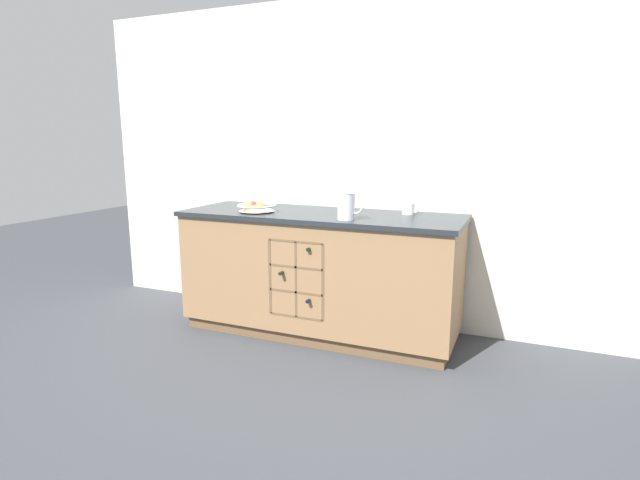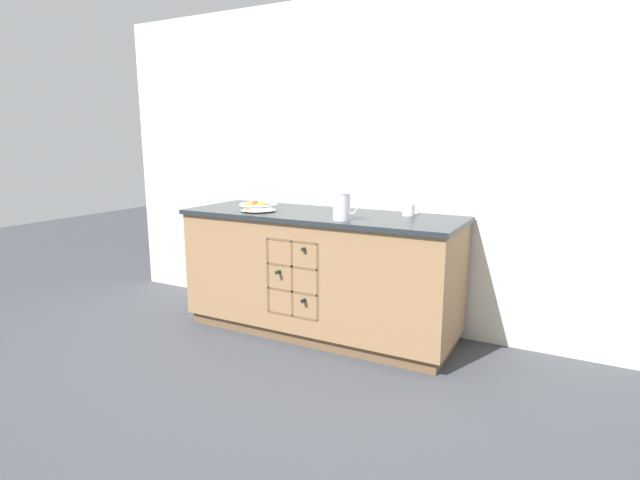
{
  "view_description": "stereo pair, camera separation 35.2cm",
  "coord_description": "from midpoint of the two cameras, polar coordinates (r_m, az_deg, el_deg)",
  "views": [
    {
      "loc": [
        1.43,
        -3.39,
        1.47
      ],
      "look_at": [
        0.0,
        0.0,
        0.73
      ],
      "focal_mm": 28.0,
      "sensor_mm": 36.0,
      "label": 1
    },
    {
      "loc": [
        1.75,
        -3.24,
        1.47
      ],
      "look_at": [
        0.0,
        0.0,
        0.73
      ],
      "focal_mm": 28.0,
      "sensor_mm": 36.0,
      "label": 2
    }
  ],
  "objects": [
    {
      "name": "fruit_bowl",
      "position": [
        3.81,
        -9.94,
        3.72
      ],
      "size": [
        0.29,
        0.29,
        0.08
      ],
      "color": "silver",
      "rests_on": "kitchen_island"
    },
    {
      "name": "white_pitcher",
      "position": [
        3.39,
        0.11,
        3.95
      ],
      "size": [
        0.18,
        0.12,
        0.19
      ],
      "color": "white",
      "rests_on": "kitchen_island"
    },
    {
      "name": "ground_plane",
      "position": [
        3.96,
        -2.58,
        -10.4
      ],
      "size": [
        14.0,
        14.0,
        0.0
      ],
      "primitive_type": "plane",
      "color": "#383A3F"
    },
    {
      "name": "back_wall",
      "position": [
        4.06,
        -0.2,
        8.65
      ],
      "size": [
        4.47,
        0.06,
        2.55
      ],
      "primitive_type": "cube",
      "color": "silver",
      "rests_on": "ground_plane"
    },
    {
      "name": "ceramic_mug",
      "position": [
        3.67,
        7.45,
        3.56
      ],
      "size": [
        0.13,
        0.09,
        0.08
      ],
      "color": "white",
      "rests_on": "kitchen_island"
    },
    {
      "name": "kitchen_island",
      "position": [
        3.81,
        -2.67,
        -3.79
      ],
      "size": [
        2.11,
        0.75,
        0.93
      ],
      "color": "brown",
      "rests_on": "ground_plane"
    }
  ]
}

